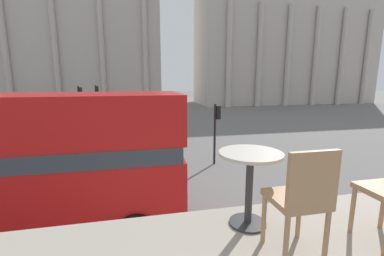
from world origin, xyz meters
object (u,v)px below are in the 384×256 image
at_px(pedestrian_blue, 115,125).
at_px(traffic_light_near, 216,125).
at_px(plaza_building_right, 284,50).
at_px(cafe_dining_table, 250,172).
at_px(traffic_light_mid, 80,104).
at_px(pedestrian_yellow, 157,117).
at_px(cafe_chair_0, 301,197).
at_px(plaza_building_left, 85,35).
at_px(traffic_light_far, 97,99).

bearing_deg(pedestrian_blue, traffic_light_near, -47.20).
bearing_deg(plaza_building_right, pedestrian_blue, -139.70).
height_order(cafe_dining_table, traffic_light_mid, traffic_light_mid).
xyz_separation_m(cafe_dining_table, pedestrian_yellow, (0.89, 22.24, -2.61)).
distance_m(traffic_light_near, pedestrian_yellow, 11.89).
distance_m(traffic_light_mid, pedestrian_yellow, 7.04).
xyz_separation_m(traffic_light_mid, pedestrian_yellow, (6.21, 2.90, -1.60)).
xyz_separation_m(cafe_dining_table, traffic_light_near, (3.06, 10.61, -1.48)).
bearing_deg(pedestrian_blue, traffic_light_mid, 178.75).
height_order(cafe_chair_0, plaza_building_left, plaza_building_left).
relative_size(cafe_dining_table, pedestrian_blue, 0.44).
relative_size(plaza_building_left, pedestrian_blue, 16.87).
xyz_separation_m(cafe_dining_table, pedestrian_blue, (-2.78, 18.94, -2.66)).
relative_size(traffic_light_mid, pedestrian_yellow, 2.30).
distance_m(cafe_dining_table, pedestrian_blue, 19.32).
distance_m(cafe_chair_0, traffic_light_mid, 20.65).
bearing_deg(cafe_dining_table, traffic_light_mid, 105.38).
xyz_separation_m(plaza_building_left, traffic_light_near, (13.21, -42.22, -10.76)).
distance_m(plaza_building_right, pedestrian_blue, 40.82).
xyz_separation_m(plaza_building_left, traffic_light_far, (5.32, -28.09, -10.31)).
relative_size(cafe_chair_0, traffic_light_far, 0.23).
height_order(cafe_chair_0, traffic_light_far, cafe_chair_0).
bearing_deg(pedestrian_blue, traffic_light_far, 117.24).
distance_m(cafe_chair_0, pedestrian_yellow, 22.94).
relative_size(cafe_chair_0, traffic_light_mid, 0.23).
distance_m(traffic_light_mid, traffic_light_far, 5.42).
height_order(cafe_dining_table, plaza_building_right, plaza_building_right).
bearing_deg(cafe_chair_0, pedestrian_yellow, 91.57).
bearing_deg(traffic_light_mid, plaza_building_right, 37.61).
distance_m(traffic_light_mid, pedestrian_blue, 3.06).
xyz_separation_m(plaza_building_left, traffic_light_mid, (4.83, -33.48, -10.29)).
bearing_deg(traffic_light_far, pedestrian_yellow, -23.55).
bearing_deg(plaza_building_left, plaza_building_right, -12.23).
relative_size(pedestrian_blue, pedestrian_yellow, 0.96).
xyz_separation_m(cafe_chair_0, traffic_light_mid, (-5.50, 19.88, -0.99)).
xyz_separation_m(plaza_building_left, plaza_building_right, (37.69, -8.17, -2.70)).
relative_size(plaza_building_right, pedestrian_yellow, 19.62).
distance_m(cafe_dining_table, plaza_building_right, 52.87).
xyz_separation_m(cafe_dining_table, plaza_building_right, (27.54, 44.65, 6.57)).
height_order(plaza_building_left, pedestrian_yellow, plaza_building_left).
bearing_deg(traffic_light_mid, pedestrian_blue, -9.01).
bearing_deg(pedestrian_yellow, pedestrian_blue, -15.59).
bearing_deg(cafe_dining_table, pedestrian_blue, 98.35).
bearing_deg(pedestrian_yellow, plaza_building_left, -127.74).
distance_m(plaza_building_right, traffic_light_far, 38.76).
xyz_separation_m(cafe_chair_0, traffic_light_near, (2.88, 11.14, -1.46)).
bearing_deg(traffic_light_far, plaza_building_right, 31.60).
distance_m(cafe_chair_0, pedestrian_blue, 19.87).
height_order(plaza_building_left, traffic_light_far, plaza_building_left).
bearing_deg(cafe_chair_0, traffic_light_far, 104.57).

